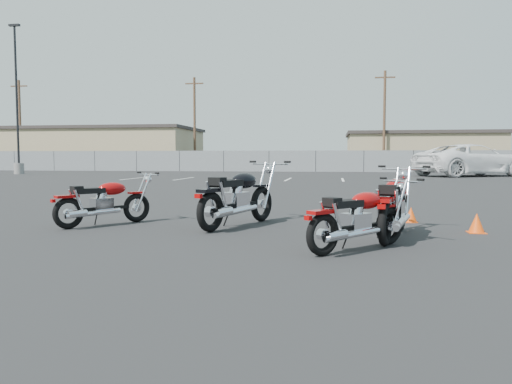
# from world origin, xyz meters

# --- Properties ---
(ground) EXTENTS (120.00, 120.00, 0.00)m
(ground) POSITION_xyz_m (0.00, 0.00, 0.00)
(ground) COLOR black
(ground) RESTS_ON ground
(motorcycle_front_red) EXTENTS (1.47, 1.76, 0.95)m
(motorcycle_front_red) POSITION_xyz_m (-2.61, 0.77, 0.43)
(motorcycle_front_red) COLOR black
(motorcycle_front_red) RESTS_ON ground
(motorcycle_second_black) EXTENTS (1.38, 2.33, 1.17)m
(motorcycle_second_black) POSITION_xyz_m (-0.19, 1.03, 0.53)
(motorcycle_second_black) COLOR black
(motorcycle_second_black) RESTS_ON ground
(motorcycle_third_red) EXTENTS (1.59, 1.64, 0.94)m
(motorcycle_third_red) POSITION_xyz_m (1.81, -0.97, 0.43)
(motorcycle_third_red) COLOR black
(motorcycle_third_red) RESTS_ON ground
(motorcycle_rear_red) EXTENTS (1.05, 2.22, 1.09)m
(motorcycle_rear_red) POSITION_xyz_m (2.40, 0.12, 0.50)
(motorcycle_rear_red) COLOR black
(motorcycle_rear_red) RESTS_ON ground
(training_cone_near) EXTENTS (0.24, 0.24, 0.29)m
(training_cone_near) POSITION_xyz_m (2.95, 2.09, 0.15)
(training_cone_near) COLOR #FF500D
(training_cone_near) RESTS_ON ground
(training_cone_far) EXTENTS (0.27, 0.27, 0.32)m
(training_cone_far) POSITION_xyz_m (3.81, 0.89, 0.16)
(training_cone_far) COLOR #FF500D
(training_cone_far) RESTS_ON ground
(light_pole_west) EXTENTS (0.80, 0.70, 10.81)m
(light_pole_west) POSITION_xyz_m (-21.38, 25.92, 2.86)
(light_pole_west) COLOR gray
(light_pole_west) RESTS_ON ground
(chainlink_fence) EXTENTS (80.06, 0.06, 1.80)m
(chainlink_fence) POSITION_xyz_m (-0.00, 35.00, 0.90)
(chainlink_fence) COLOR slate
(chainlink_fence) RESTS_ON ground
(tan_building_west) EXTENTS (18.40, 10.40, 4.30)m
(tan_building_west) POSITION_xyz_m (-22.00, 42.00, 2.16)
(tan_building_west) COLOR tan
(tan_building_west) RESTS_ON ground
(tan_building_east) EXTENTS (14.40, 9.40, 3.70)m
(tan_building_east) POSITION_xyz_m (10.00, 44.00, 1.86)
(tan_building_east) COLOR tan
(tan_building_east) RESTS_ON ground
(utility_pole_a) EXTENTS (1.80, 0.24, 9.00)m
(utility_pole_a) POSITION_xyz_m (-30.00, 39.00, 4.69)
(utility_pole_a) COLOR #483121
(utility_pole_a) RESTS_ON ground
(utility_pole_b) EXTENTS (1.80, 0.24, 9.00)m
(utility_pole_b) POSITION_xyz_m (-12.00, 40.00, 4.69)
(utility_pole_b) COLOR #483121
(utility_pole_b) RESTS_ON ground
(utility_pole_c) EXTENTS (1.80, 0.24, 9.00)m
(utility_pole_c) POSITION_xyz_m (6.00, 39.00, 4.69)
(utility_pole_c) COLOR #483121
(utility_pole_c) RESTS_ON ground
(parking_line_stripes) EXTENTS (15.12, 4.00, 0.01)m
(parking_line_stripes) POSITION_xyz_m (-2.50, 20.00, 0.00)
(parking_line_stripes) COLOR silver
(parking_line_stripes) RESTS_ON ground
(white_van) EXTENTS (7.11, 9.22, 3.27)m
(white_van) POSITION_xyz_m (10.31, 26.44, 1.64)
(white_van) COLOR white
(white_van) RESTS_ON ground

